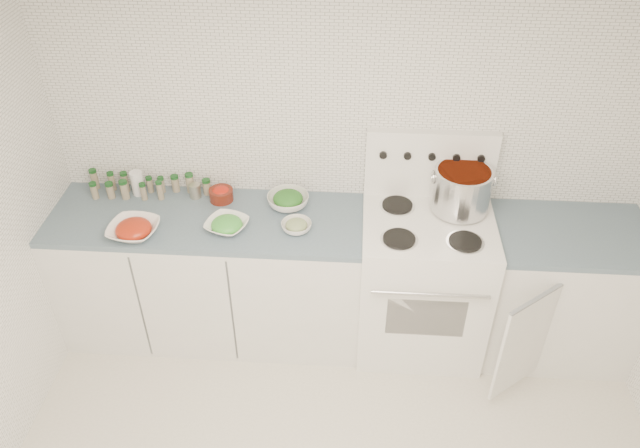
{
  "coord_description": "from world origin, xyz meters",
  "views": [
    {
      "loc": [
        0.05,
        -1.68,
        3.09
      ],
      "look_at": [
        -0.15,
        1.14,
        0.92
      ],
      "focal_mm": 35.0,
      "sensor_mm": 36.0,
      "label": 1
    }
  ],
  "objects_px": {
    "bowl_snowpea": "(227,225)",
    "stove": "(422,279)",
    "stock_pot": "(462,188)",
    "bowl_tomato": "(134,229)"
  },
  "relations": [
    {
      "from": "stock_pot",
      "to": "bowl_snowpea",
      "type": "distance_m",
      "value": 1.36
    },
    {
      "from": "stock_pot",
      "to": "bowl_tomato",
      "type": "distance_m",
      "value": 1.88
    },
    {
      "from": "bowl_snowpea",
      "to": "stove",
      "type": "bearing_deg",
      "value": 5.01
    },
    {
      "from": "stock_pot",
      "to": "bowl_tomato",
      "type": "height_order",
      "value": "stock_pot"
    },
    {
      "from": "bowl_tomato",
      "to": "bowl_snowpea",
      "type": "bearing_deg",
      "value": 9.49
    },
    {
      "from": "stove",
      "to": "stock_pot",
      "type": "distance_m",
      "value": 0.63
    },
    {
      "from": "stove",
      "to": "bowl_tomato",
      "type": "bearing_deg",
      "value": -173.6
    },
    {
      "from": "stock_pot",
      "to": "stove",
      "type": "bearing_deg",
      "value": -141.69
    },
    {
      "from": "bowl_snowpea",
      "to": "bowl_tomato",
      "type": "bearing_deg",
      "value": -170.51
    },
    {
      "from": "bowl_tomato",
      "to": "bowl_snowpea",
      "type": "distance_m",
      "value": 0.52
    }
  ]
}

